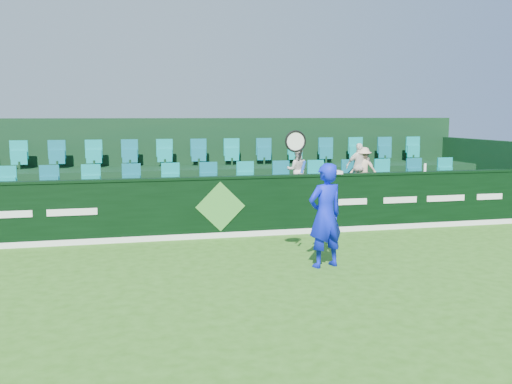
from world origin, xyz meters
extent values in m
plane|color=#2F6217|center=(0.00, 0.00, 0.00)|extent=(60.00, 60.00, 0.00)
cube|color=black|center=(0.00, 4.00, 0.65)|extent=(16.00, 0.20, 1.30)
cube|color=black|center=(0.00, 4.00, 1.32)|extent=(16.00, 0.24, 0.05)
cube|color=white|center=(0.00, 3.89, 0.06)|extent=(16.00, 0.02, 0.12)
cube|color=#3D8C32|center=(0.00, 3.88, 0.70)|extent=(1.10, 0.02, 1.10)
cube|color=white|center=(-4.30, 3.89, 0.70)|extent=(0.85, 0.01, 0.14)
cube|color=white|center=(-3.10, 3.89, 0.70)|extent=(1.00, 0.01, 0.14)
cube|color=white|center=(3.10, 3.89, 0.70)|extent=(0.70, 0.01, 0.14)
cube|color=white|center=(4.30, 3.89, 0.70)|extent=(0.85, 0.01, 0.14)
cube|color=white|center=(5.50, 3.89, 0.70)|extent=(1.00, 0.01, 0.14)
cube|color=white|center=(6.70, 3.89, 0.70)|extent=(0.70, 0.01, 0.14)
cube|color=black|center=(0.00, 5.10, 0.40)|extent=(16.00, 2.00, 0.80)
cube|color=black|center=(0.00, 7.00, 0.65)|extent=(16.00, 1.80, 1.30)
cube|color=black|center=(0.00, 8.00, 1.30)|extent=(16.00, 0.20, 2.60)
cube|color=black|center=(7.90, 6.00, 1.00)|extent=(0.20, 4.00, 2.00)
cube|color=#0C8D8B|center=(0.00, 5.50, 1.10)|extent=(13.50, 0.50, 0.60)
cube|color=#0C8D8B|center=(0.00, 7.30, 1.60)|extent=(13.50, 0.50, 0.60)
imported|color=#0D1BDD|center=(1.40, 1.11, 0.93)|extent=(0.77, 0.60, 1.86)
cylinder|color=#143FBF|center=(0.95, 1.01, 1.81)|extent=(0.10, 0.04, 0.22)
cylinder|color=black|center=(0.89, 1.01, 2.01)|extent=(0.09, 0.03, 0.20)
torus|color=black|center=(0.81, 1.01, 2.25)|extent=(0.46, 0.04, 0.46)
cylinder|color=silver|center=(0.81, 1.01, 2.25)|extent=(0.38, 0.01, 0.38)
imported|color=silver|center=(2.14, 5.12, 1.34)|extent=(0.61, 0.53, 1.08)
imported|color=white|center=(3.79, 5.12, 1.39)|extent=(0.72, 0.35, 1.19)
imported|color=beige|center=(3.89, 5.12, 1.34)|extent=(0.79, 0.61, 1.08)
cube|color=white|center=(2.60, 4.00, 1.38)|extent=(0.46, 0.30, 0.07)
cylinder|color=white|center=(4.98, 4.00, 1.45)|extent=(0.06, 0.06, 0.19)
camera|label=1|loc=(-2.07, -8.27, 2.69)|focal=40.00mm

